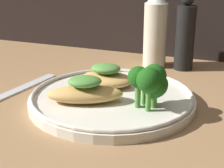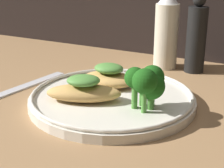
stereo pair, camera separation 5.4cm
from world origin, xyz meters
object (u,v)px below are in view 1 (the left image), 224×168
at_px(sauce_bottle, 155,30).
at_px(pepper_grinder, 185,35).
at_px(broccoli_bunch, 150,81).
at_px(plate, 112,98).

xyz_separation_m(sauce_bottle, pepper_grinder, (0.06, 0.00, -0.01)).
relative_size(broccoli_bunch, pepper_grinder, 0.41).
relative_size(plate, sauce_bottle, 1.62).
distance_m(plate, sauce_bottle, 0.24).
bearing_deg(plate, broccoli_bunch, -17.56).
height_order(broccoli_bunch, sauce_bottle, sauce_bottle).
height_order(plate, pepper_grinder, pepper_grinder).
xyz_separation_m(broccoli_bunch, sauce_bottle, (-0.06, 0.25, 0.02)).
bearing_deg(sauce_bottle, plate, -91.94).
height_order(broccoli_bunch, pepper_grinder, pepper_grinder).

